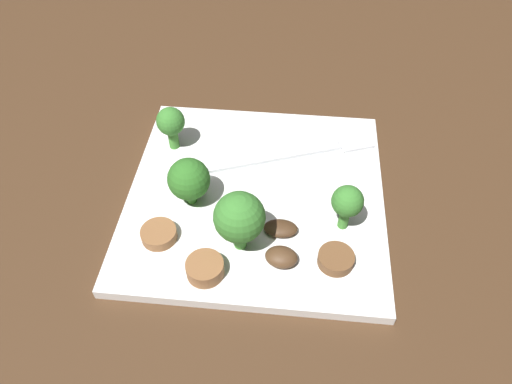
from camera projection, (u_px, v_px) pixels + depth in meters
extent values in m
plane|color=#422B19|center=(256.00, 199.00, 0.47)|extent=(1.40, 1.40, 0.00)
cube|color=white|center=(256.00, 196.00, 0.47)|extent=(0.25, 0.25, 0.01)
cube|color=silver|center=(275.00, 159.00, 0.49)|extent=(0.14, 0.06, 0.00)
cube|color=silver|center=(356.00, 144.00, 0.51)|extent=(0.04, 0.03, 0.00)
cylinder|color=#408630|center=(173.00, 137.00, 0.50)|extent=(0.01, 0.01, 0.03)
sphere|color=#387A2D|center=(171.00, 121.00, 0.49)|extent=(0.03, 0.03, 0.03)
cylinder|color=#408630|center=(240.00, 236.00, 0.41)|extent=(0.01, 0.01, 0.03)
sphere|color=#387A2D|center=(239.00, 217.00, 0.40)|extent=(0.04, 0.04, 0.04)
cylinder|color=#408630|center=(344.00, 216.00, 0.43)|extent=(0.01, 0.01, 0.03)
sphere|color=#387A2D|center=(348.00, 201.00, 0.41)|extent=(0.03, 0.03, 0.03)
cylinder|color=#347525|center=(191.00, 194.00, 0.45)|extent=(0.01, 0.01, 0.02)
sphere|color=#2D6B23|center=(189.00, 179.00, 0.44)|extent=(0.04, 0.04, 0.04)
cylinder|color=brown|center=(205.00, 268.00, 0.40)|extent=(0.03, 0.03, 0.01)
cylinder|color=brown|center=(159.00, 234.00, 0.43)|extent=(0.05, 0.05, 0.01)
cylinder|color=brown|center=(336.00, 259.00, 0.41)|extent=(0.04, 0.04, 0.01)
ellipsoid|color=#4C331E|center=(184.00, 168.00, 0.48)|extent=(0.02, 0.03, 0.01)
ellipsoid|color=#4C331E|center=(281.00, 257.00, 0.41)|extent=(0.03, 0.02, 0.01)
ellipsoid|color=#422B19|center=(229.00, 209.00, 0.45)|extent=(0.03, 0.03, 0.01)
ellipsoid|color=#422B19|center=(281.00, 228.00, 0.43)|extent=(0.03, 0.02, 0.01)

